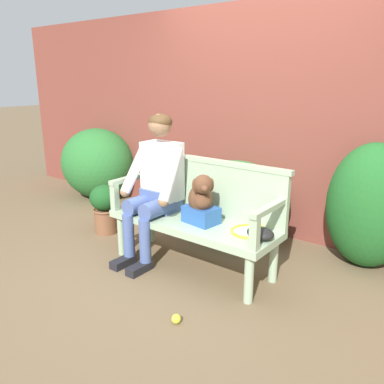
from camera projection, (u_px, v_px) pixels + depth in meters
ground_plane at (192, 266)px, 3.48m from camera, size 40.00×40.00×0.00m
brick_garden_fence at (267, 121)px, 4.14m from camera, size 8.00×0.30×2.33m
hedge_bush_far_right at (98, 163)px, 5.40m from camera, size 1.06×0.93×0.95m
hedge_bush_far_left at (236, 198)px, 4.10m from camera, size 1.15×0.83×0.79m
hedge_bush_mid_right at (371, 206)px, 3.37m from camera, size 0.74×0.65×1.10m
garden_bench at (192, 227)px, 3.37m from camera, size 1.52×0.52×0.44m
bench_backrest at (208, 186)px, 3.46m from camera, size 1.56×0.06×0.50m
bench_armrest_left_end at (125, 186)px, 3.65m from camera, size 0.06×0.52×0.28m
bench_armrest_right_end at (264, 218)px, 2.81m from camera, size 0.06×0.52×0.28m
person_seated at (156, 182)px, 3.50m from camera, size 0.56×0.66×1.31m
dog_on_bench at (201, 197)px, 3.26m from camera, size 0.38×0.38×0.43m
tennis_racket at (251, 230)px, 3.11m from camera, size 0.33×0.58×0.03m
baseball_glove at (260, 233)px, 2.96m from camera, size 0.24×0.19×0.09m
sports_bag at (201, 215)px, 3.28m from camera, size 0.30×0.24×0.14m
tennis_ball at (176, 319)px, 2.67m from camera, size 0.07×0.07×0.07m
potted_plant at (105, 206)px, 4.17m from camera, size 0.31×0.31×0.52m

